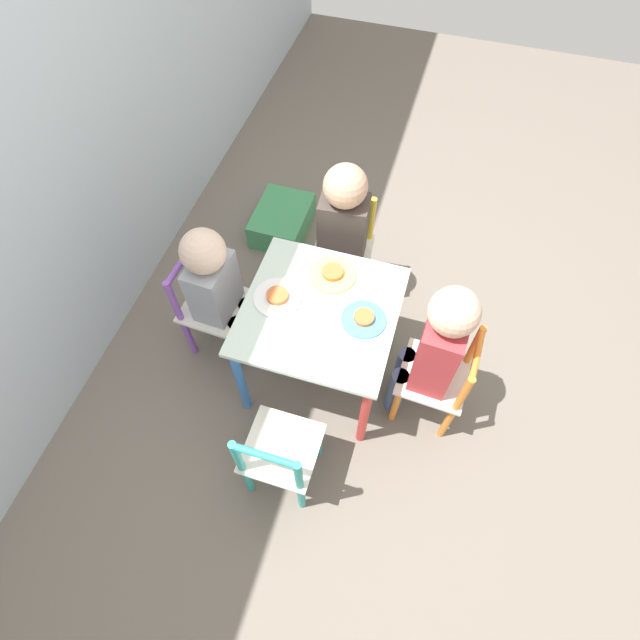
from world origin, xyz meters
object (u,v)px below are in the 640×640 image
Objects in this scene: child_back at (217,285)px; storage_bin at (282,221)px; plate_right at (333,274)px; kids_table at (320,321)px; child_right at (342,228)px; chair_yellow at (343,251)px; plate_front at (364,319)px; plate_back at (278,297)px; chair_teal at (279,456)px; child_front at (435,347)px; chair_purple at (211,307)px; chair_orange at (439,379)px.

child_back is 0.82m from storage_bin.
plate_right is at bearing -68.72° from child_back.
child_right is at bearing 4.41° from kids_table.
chair_yellow and plate_front have the same top height.
child_back is 4.01× the size of plate_back.
child_back reaches higher than kids_table.
chair_teal is (-0.99, -0.04, 0.00)m from chair_yellow.
child_front is 4.42× the size of plate_back.
plate_front reaches higher than kids_table.
kids_table is at bearing -90.00° from chair_teal.
chair_purple is at bearing 85.14° from plate_back.
child_back is 4.40× the size of plate_front.
plate_right is (0.19, 0.49, 0.25)m from chair_orange.
chair_yellow is 1.49× the size of storage_bin.
storage_bin is (1.25, 0.44, -0.19)m from chair_teal.
chair_purple is at bearing 90.00° from child_back.
chair_purple is at bearing 87.58° from plate_front.
child_right is 0.48m from plate_front.
child_front is at bearing -90.03° from chair_purple.
chair_orange is (-0.06, -0.99, 0.00)m from chair_purple.
storage_bin is at bearing -126.68° from chair_orange.
storage_bin is (0.76, 0.61, -0.43)m from plate_front.
plate_right is (0.19, 0.43, 0.02)m from child_front.
chair_purple is 0.75m from storage_bin.
child_back is 0.60m from plate_front.
plate_back is at bearing -159.96° from storage_bin.
child_front reaches higher than chair_orange.
chair_orange is at bearing -136.52° from chair_teal.
chair_purple is at bearing -46.49° from chair_teal.
child_front is (-0.05, -0.87, 0.04)m from child_back.
child_right reaches higher than kids_table.
kids_table is 0.44m from child_right.
child_right is at bearing -131.13° from child_front.
plate_right is at bearing -71.19° from chair_purple.
child_front reaches higher than child_back.
storage_bin is (0.78, 0.93, -0.19)m from chair_orange.
child_back is at bearing 108.05° from plate_right.
chair_purple is 2.84× the size of plate_right.
chair_yellow and plate_back have the same top height.
child_front reaches higher than chair_yellow.
chair_teal is 2.90× the size of plate_back.
chair_yellow is 0.74m from child_front.
child_front reaches higher than kids_table.
child_right reaches higher than chair_purple.
chair_orange is at bearing -111.45° from plate_right.
child_back reaches higher than plate_front.
kids_table is 0.71× the size of child_front.
plate_back is at bearing 90.00° from kids_table.
chair_yellow is at bearing -36.89° from child_back.
kids_table reaches higher than storage_bin.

